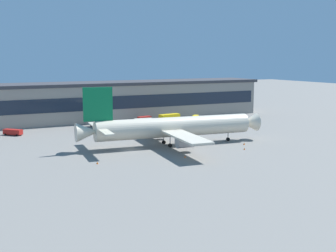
{
  "coord_description": "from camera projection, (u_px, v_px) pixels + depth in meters",
  "views": [
    {
      "loc": [
        -44.03,
        -109.37,
        24.67
      ],
      "look_at": [
        13.63,
        4.21,
        5.0
      ],
      "focal_mm": 47.18,
      "sensor_mm": 36.0,
      "label": 1
    }
  ],
  "objects": [
    {
      "name": "catering_truck",
      "position": [
        96.0,
        121.0,
        158.56
      ],
      "size": [
        2.66,
        7.21,
        4.15
      ],
      "color": "gray",
      "rests_on": "ground_plane"
    },
    {
      "name": "traffic_cone_3",
      "position": [
        185.0,
        157.0,
        110.33
      ],
      "size": [
        0.45,
        0.45,
        0.56
      ],
      "primitive_type": "cone",
      "color": "#F2590C",
      "rests_on": "ground_plane"
    },
    {
      "name": "traffic_cone_2",
      "position": [
        244.0,
        149.0,
        119.77
      ],
      "size": [
        0.46,
        0.46,
        0.58
      ],
      "primitive_type": "cone",
      "color": "#F2590C",
      "rests_on": "ground_plane"
    },
    {
      "name": "follow_me_car",
      "position": [
        195.0,
        117.0,
        177.69
      ],
      "size": [
        4.38,
        4.52,
        1.85
      ],
      "color": "yellow",
      "rests_on": "ground_plane"
    },
    {
      "name": "traffic_cone_1",
      "position": [
        97.0,
        163.0,
        103.64
      ],
      "size": [
        0.48,
        0.48,
        0.6
      ],
      "primitive_type": "cone",
      "color": "#F2590C",
      "rests_on": "ground_plane"
    },
    {
      "name": "traffic_cone_0",
      "position": [
        244.0,
        144.0,
        126.7
      ],
      "size": [
        0.51,
        0.51,
        0.63
      ],
      "primitive_type": "cone",
      "color": "#F2590C",
      "rests_on": "ground_plane"
    },
    {
      "name": "crew_van",
      "position": [
        145.0,
        119.0,
        169.04
      ],
      "size": [
        5.49,
        3.01,
        2.55
      ],
      "color": "red",
      "rests_on": "ground_plane"
    },
    {
      "name": "fuel_truck",
      "position": [
        170.0,
        118.0,
        169.51
      ],
      "size": [
        8.74,
        4.09,
        3.35
      ],
      "color": "yellow",
      "rests_on": "ground_plane"
    },
    {
      "name": "belt_loader",
      "position": [
        13.0,
        132.0,
        142.04
      ],
      "size": [
        5.85,
        6.03,
        1.95
      ],
      "color": "red",
      "rests_on": "ground_plane"
    },
    {
      "name": "ground_plane",
      "position": [
        130.0,
        150.0,
        119.85
      ],
      "size": [
        600.0,
        600.0,
        0.0
      ],
      "primitive_type": "plane",
      "color": "slate"
    },
    {
      "name": "terminal_building",
      "position": [
        72.0,
        102.0,
        171.42
      ],
      "size": [
        163.59,
        20.39,
        15.2
      ],
      "color": "gray",
      "rests_on": "ground_plane"
    },
    {
      "name": "airliner",
      "position": [
        171.0,
        127.0,
        125.01
      ],
      "size": [
        55.15,
        47.06,
        17.1
      ],
      "color": "beige",
      "rests_on": "ground_plane"
    }
  ]
}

